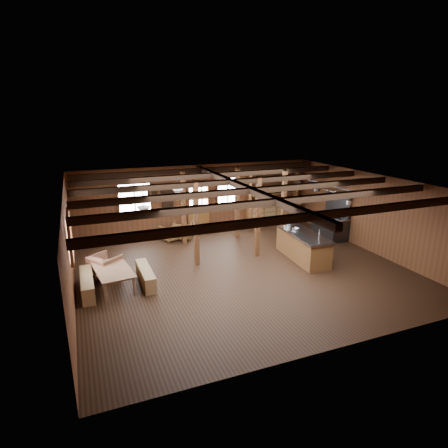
{
  "coord_description": "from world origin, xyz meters",
  "views": [
    {
      "loc": [
        -4.63,
        -10.0,
        4.81
      ],
      "look_at": [
        -0.22,
        1.06,
        1.27
      ],
      "focal_mm": 30.0,
      "sensor_mm": 36.0,
      "label": 1
    }
  ],
  "objects_px": {
    "armchair_a": "(170,232)",
    "armchair_b": "(183,230)",
    "commercial_range": "(331,223)",
    "kitchen_island": "(303,246)",
    "dining_table": "(115,278)",
    "armchair_c": "(106,266)"
  },
  "relations": [
    {
      "from": "armchair_a",
      "to": "armchair_b",
      "type": "xyz_separation_m",
      "value": [
        0.53,
        -0.01,
        0.03
      ]
    },
    {
      "from": "commercial_range",
      "to": "kitchen_island",
      "type": "bearing_deg",
      "value": -146.42
    },
    {
      "from": "dining_table",
      "to": "armchair_a",
      "type": "bearing_deg",
      "value": -41.95
    },
    {
      "from": "dining_table",
      "to": "armchair_b",
      "type": "height_order",
      "value": "armchair_b"
    },
    {
      "from": "kitchen_island",
      "to": "commercial_range",
      "type": "bearing_deg",
      "value": 37.55
    },
    {
      "from": "kitchen_island",
      "to": "armchair_a",
      "type": "relative_size",
      "value": 3.72
    },
    {
      "from": "dining_table",
      "to": "armchair_c",
      "type": "xyz_separation_m",
      "value": [
        -0.17,
        0.84,
        0.07
      ]
    },
    {
      "from": "armchair_a",
      "to": "armchair_b",
      "type": "bearing_deg",
      "value": 158.39
    },
    {
      "from": "commercial_range",
      "to": "dining_table",
      "type": "distance_m",
      "value": 8.68
    },
    {
      "from": "dining_table",
      "to": "armchair_a",
      "type": "xyz_separation_m",
      "value": [
        2.47,
        3.54,
        0.02
      ]
    },
    {
      "from": "armchair_a",
      "to": "commercial_range",
      "type": "bearing_deg",
      "value": 140.57
    },
    {
      "from": "commercial_range",
      "to": "armchair_b",
      "type": "distance_m",
      "value": 5.92
    },
    {
      "from": "armchair_c",
      "to": "dining_table",
      "type": "bearing_deg",
      "value": 154.95
    },
    {
      "from": "kitchen_island",
      "to": "armchair_a",
      "type": "xyz_separation_m",
      "value": [
        -3.74,
        3.61,
        -0.17
      ]
    },
    {
      "from": "armchair_a",
      "to": "armchair_c",
      "type": "xyz_separation_m",
      "value": [
        -2.64,
        -2.7,
        0.05
      ]
    },
    {
      "from": "kitchen_island",
      "to": "dining_table",
      "type": "relative_size",
      "value": 1.54
    },
    {
      "from": "commercial_range",
      "to": "dining_table",
      "type": "bearing_deg",
      "value": -170.13
    },
    {
      "from": "commercial_range",
      "to": "armchair_c",
      "type": "bearing_deg",
      "value": -175.77
    },
    {
      "from": "armchair_b",
      "to": "kitchen_island",
      "type": "bearing_deg",
      "value": 155.28
    },
    {
      "from": "kitchen_island",
      "to": "armchair_a",
      "type": "height_order",
      "value": "kitchen_island"
    },
    {
      "from": "commercial_range",
      "to": "armchair_a",
      "type": "height_order",
      "value": "commercial_range"
    },
    {
      "from": "armchair_c",
      "to": "commercial_range",
      "type": "bearing_deg",
      "value": -122.39
    }
  ]
}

